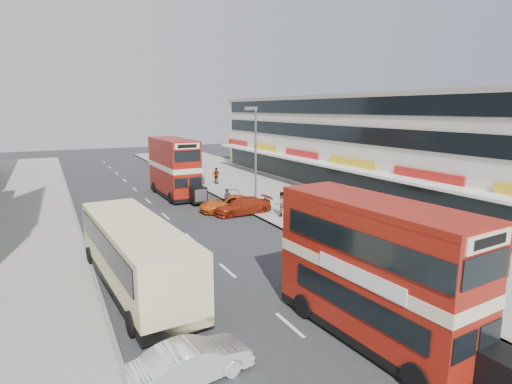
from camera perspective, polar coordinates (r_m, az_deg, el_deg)
ground at (r=15.05m, az=8.86°, el=-20.85°), size 160.00×160.00×0.00m
road_surface at (r=32.20m, az=-12.25°, el=-3.28°), size 12.00×90.00×0.01m
pavement_right at (r=36.90m, az=6.07°, el=-1.11°), size 12.00×90.00×0.15m
kerb_left at (r=31.31m, az=-23.14°, el=-4.23°), size 0.20×90.00×0.16m
kerb_right at (r=34.14m, az=-2.31°, el=-2.07°), size 0.20×90.00×0.16m
commercial_row at (r=42.53m, az=13.83°, el=6.57°), size 9.90×46.20×9.30m
street_lamp at (r=31.74m, az=-0.18°, el=5.55°), size 1.00×0.20×8.12m
bus_main at (r=15.11m, az=16.02°, el=-10.30°), size 3.04×8.77×4.79m
bus_second at (r=38.98m, az=-11.14°, el=3.33°), size 2.73×9.33×5.13m
coach at (r=19.57m, az=-16.14°, el=-7.97°), size 3.48×10.82×2.82m
car_left_front at (r=13.49m, az=-8.73°, el=-21.97°), size 3.80×1.75×1.21m
car_right_a at (r=31.95m, az=-1.83°, el=-1.95°), size 4.49×1.86×1.30m
car_right_b at (r=32.89m, az=-3.88°, el=-1.60°), size 4.59×2.16×1.27m
car_right_c at (r=44.01m, az=-9.70°, el=1.63°), size 4.23×2.09×1.39m
pedestrian_near at (r=30.81m, az=3.47°, el=-1.63°), size 0.70×0.49×1.87m
pedestrian_far at (r=44.41m, az=-5.47°, el=2.23°), size 1.07×0.68×1.70m
cyclist at (r=32.72m, az=-3.92°, el=-1.69°), size 0.78×1.69×1.88m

